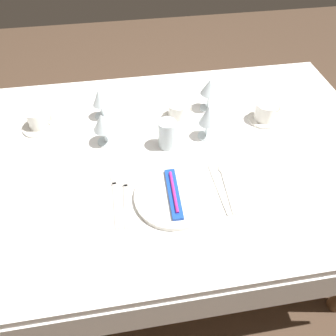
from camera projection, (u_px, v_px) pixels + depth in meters
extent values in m
plane|color=#4C3828|center=(160.00, 247.00, 1.77)|extent=(6.00, 6.00, 0.00)
cube|color=white|center=(156.00, 156.00, 1.24)|extent=(1.80, 1.10, 0.04)
cube|color=white|center=(182.00, 311.00, 0.95)|extent=(1.80, 0.01, 0.18)
cube|color=white|center=(143.00, 98.00, 1.68)|extent=(1.80, 0.01, 0.18)
cylinder|color=brown|center=(2.00, 162.00, 1.72)|extent=(0.07, 0.07, 0.70)
cylinder|color=brown|center=(280.00, 131.00, 1.89)|extent=(0.07, 0.07, 0.70)
cylinder|color=white|center=(174.00, 196.00, 1.07)|extent=(0.27, 0.27, 0.02)
cube|color=blue|center=(174.00, 193.00, 1.06)|extent=(0.04, 0.21, 0.01)
cylinder|color=#CC268C|center=(174.00, 191.00, 1.05)|extent=(0.01, 0.17, 0.01)
cube|color=beige|center=(126.00, 206.00, 1.05)|extent=(0.02, 0.18, 0.00)
cube|color=beige|center=(125.00, 182.00, 1.12)|extent=(0.02, 0.04, 0.00)
cube|color=beige|center=(116.00, 205.00, 1.06)|extent=(0.02, 0.19, 0.00)
cube|color=beige|center=(114.00, 180.00, 1.13)|extent=(0.02, 0.04, 0.00)
cube|color=beige|center=(221.00, 193.00, 1.09)|extent=(0.03, 0.19, 0.00)
cube|color=beige|center=(212.00, 171.00, 1.16)|extent=(0.02, 0.06, 0.00)
cube|color=beige|center=(228.00, 192.00, 1.09)|extent=(0.02, 0.19, 0.00)
ellipsoid|color=beige|center=(222.00, 169.00, 1.17)|extent=(0.03, 0.04, 0.01)
cylinder|color=white|center=(40.00, 127.00, 1.32)|extent=(0.14, 0.14, 0.01)
cylinder|color=white|center=(37.00, 119.00, 1.29)|extent=(0.08, 0.08, 0.07)
torus|color=white|center=(46.00, 117.00, 1.29)|extent=(0.05, 0.01, 0.05)
cylinder|color=white|center=(263.00, 119.00, 1.35)|extent=(0.13, 0.13, 0.01)
cylinder|color=white|center=(265.00, 111.00, 1.32)|extent=(0.08, 0.08, 0.07)
torus|color=white|center=(275.00, 110.00, 1.33)|extent=(0.05, 0.01, 0.05)
cylinder|color=white|center=(178.00, 117.00, 1.36)|extent=(0.13, 0.13, 0.01)
cylinder|color=white|center=(178.00, 110.00, 1.34)|extent=(0.08, 0.08, 0.06)
torus|color=white|center=(187.00, 109.00, 1.34)|extent=(0.04, 0.01, 0.04)
cylinder|color=silver|center=(106.00, 142.00, 1.26)|extent=(0.06, 0.06, 0.01)
cylinder|color=silver|center=(105.00, 135.00, 1.24)|extent=(0.01, 0.01, 0.06)
cone|color=silver|center=(102.00, 122.00, 1.19)|extent=(0.08, 0.08, 0.07)
cylinder|color=silver|center=(206.00, 136.00, 1.29)|extent=(0.06, 0.06, 0.01)
cylinder|color=silver|center=(206.00, 129.00, 1.26)|extent=(0.01, 0.01, 0.06)
cone|color=silver|center=(208.00, 115.00, 1.21)|extent=(0.07, 0.07, 0.08)
cylinder|color=silver|center=(207.00, 108.00, 1.41)|extent=(0.07, 0.07, 0.01)
cylinder|color=silver|center=(208.00, 100.00, 1.38)|extent=(0.01, 0.01, 0.07)
cone|color=silver|center=(210.00, 86.00, 1.33)|extent=(0.08, 0.08, 0.07)
cylinder|color=silver|center=(103.00, 116.00, 1.37)|extent=(0.07, 0.07, 0.01)
cylinder|color=silver|center=(102.00, 110.00, 1.35)|extent=(0.01, 0.01, 0.06)
cone|color=silver|center=(99.00, 97.00, 1.30)|extent=(0.07, 0.07, 0.07)
cylinder|color=silver|center=(167.00, 134.00, 1.21)|extent=(0.07, 0.07, 0.12)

